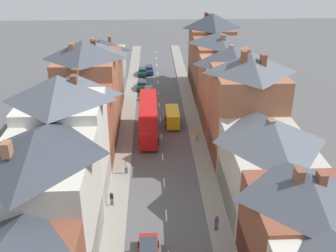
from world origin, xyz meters
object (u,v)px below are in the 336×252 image
(car_near_blue, at_px, (149,69))
(delivery_van, at_px, (172,117))
(double_decker_bus_lead, at_px, (148,118))
(car_parked_left_a, at_px, (148,250))
(pedestrian_mid_left, at_px, (217,222))
(car_mid_black, at_px, (143,71))
(pedestrian_far_right, at_px, (197,136))
(car_mid_white, at_px, (149,91))
(pedestrian_far_left, at_px, (126,167))
(car_parked_right_a, at_px, (142,85))
(pedestrian_mid_right, at_px, (112,198))

(car_near_blue, distance_m, delivery_van, 26.40)
(double_decker_bus_lead, relative_size, delivery_van, 2.08)
(car_near_blue, distance_m, car_parked_left_a, 53.85)
(delivery_van, xyz_separation_m, pedestrian_mid_left, (2.92, -24.47, -0.30))
(car_mid_black, relative_size, pedestrian_mid_left, 2.55)
(pedestrian_far_right, bearing_deg, car_near_blue, 101.77)
(car_mid_black, bearing_deg, car_parked_left_a, -88.58)
(car_mid_black, distance_m, car_mid_white, 11.85)
(car_near_blue, bearing_deg, car_mid_white, -90.00)
(double_decker_bus_lead, relative_size, pedestrian_far_left, 6.71)
(double_decker_bus_lead, relative_size, car_parked_right_a, 2.61)
(car_mid_black, xyz_separation_m, pedestrian_mid_left, (7.82, -49.35, 0.23))
(car_parked_right_a, distance_m, pedestrian_mid_right, 36.46)
(car_mid_black, height_order, car_mid_white, car_mid_black)
(car_mid_black, xyz_separation_m, delivery_van, (4.90, -24.88, 0.54))
(car_parked_right_a, bearing_deg, car_parked_left_a, -88.31)
(pedestrian_far_left, bearing_deg, delivery_van, 65.63)
(pedestrian_mid_right, distance_m, pedestrian_far_left, 6.35)
(car_mid_white, bearing_deg, delivery_van, -74.64)
(car_parked_right_a, distance_m, pedestrian_far_left, 30.16)
(car_parked_left_a, distance_m, pedestrian_far_right, 22.74)
(car_parked_left_a, xyz_separation_m, pedestrian_mid_left, (6.52, 3.24, 0.23))
(delivery_van, bearing_deg, pedestrian_mid_right, -110.31)
(pedestrian_mid_left, xyz_separation_m, pedestrian_mid_right, (-10.36, 4.36, 0.00))
(double_decker_bus_lead, distance_m, pedestrian_mid_right, 17.07)
(pedestrian_far_right, bearing_deg, delivery_van, 117.36)
(pedestrian_far_left, bearing_deg, car_parked_right_a, 87.38)
(car_mid_black, xyz_separation_m, pedestrian_far_right, (7.99, -30.86, 0.23))
(car_near_blue, relative_size, car_mid_black, 1.12)
(pedestrian_mid_right, bearing_deg, car_mid_white, 83.40)
(car_mid_white, xyz_separation_m, pedestrian_mid_right, (-3.84, -33.21, 0.24))
(delivery_van, bearing_deg, car_near_blue, 97.84)
(pedestrian_mid_right, bearing_deg, pedestrian_far_left, 79.45)
(pedestrian_mid_right, height_order, pedestrian_far_left, same)
(delivery_van, distance_m, pedestrian_far_left, 15.22)
(car_parked_left_a, relative_size, pedestrian_mid_left, 2.44)
(pedestrian_mid_right, bearing_deg, pedestrian_mid_left, -22.85)
(car_mid_white, xyz_separation_m, pedestrian_far_left, (-2.68, -26.96, 0.24))
(car_mid_black, distance_m, pedestrian_mid_right, 45.06)
(double_decker_bus_lead, height_order, car_mid_black, double_decker_bus_lead)
(car_mid_black, height_order, pedestrian_mid_right, pedestrian_mid_right)
(double_decker_bus_lead, height_order, pedestrian_mid_right, double_decker_bus_lead)
(pedestrian_mid_right, bearing_deg, car_mid_black, 86.77)
(pedestrian_mid_left, height_order, pedestrian_far_right, same)
(car_mid_white, bearing_deg, pedestrian_far_right, -70.67)
(car_parked_right_a, height_order, pedestrian_mid_left, pedestrian_mid_left)
(car_parked_right_a, relative_size, pedestrian_mid_right, 2.57)
(car_near_blue, distance_m, car_mid_white, 13.04)
(pedestrian_mid_right, bearing_deg, double_decker_bus_lead, 76.95)
(double_decker_bus_lead, bearing_deg, car_parked_left_a, -89.98)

